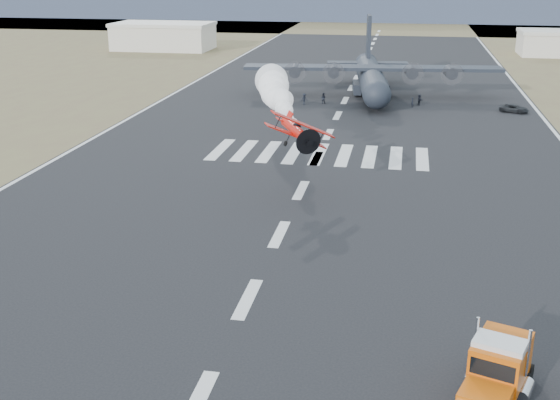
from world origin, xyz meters
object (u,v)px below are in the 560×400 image
(support_vehicle, at_px, (514,109))
(crew_a, at_px, (412,103))
(aerobatic_biplane, at_px, (296,131))
(transport_aircraft, at_px, (371,76))
(crew_c, at_px, (304,99))
(crew_e, at_px, (387,96))
(crew_h, at_px, (323,98))
(crew_g, at_px, (374,96))
(crew_b, at_px, (366,94))
(crew_d, at_px, (381,95))
(crew_f, at_px, (419,100))
(semi_truck, at_px, (497,372))
(hangar_left, at_px, (164,36))

(support_vehicle, xyz_separation_m, crew_a, (-15.03, 0.91, 0.20))
(aerobatic_biplane, bearing_deg, transport_aircraft, 69.69)
(crew_c, bearing_deg, crew_e, -17.34)
(transport_aircraft, distance_m, crew_h, 12.15)
(aerobatic_biplane, bearing_deg, crew_g, 68.17)
(crew_a, relative_size, crew_e, 0.83)
(aerobatic_biplane, distance_m, transport_aircraft, 55.91)
(aerobatic_biplane, relative_size, crew_c, 3.63)
(crew_b, bearing_deg, crew_e, -36.62)
(aerobatic_biplane, distance_m, crew_a, 46.95)
(crew_e, bearing_deg, crew_d, 117.74)
(support_vehicle, distance_m, crew_f, 14.30)
(aerobatic_biplane, height_order, crew_g, aerobatic_biplane)
(crew_b, height_order, crew_c, crew_b)
(semi_truck, bearing_deg, hangar_left, 134.88)
(crew_b, relative_size, crew_f, 1.07)
(crew_b, bearing_deg, semi_truck, -96.18)
(semi_truck, relative_size, transport_aircraft, 0.19)
(crew_a, relative_size, crew_b, 0.86)
(crew_b, bearing_deg, aerobatic_biplane, -108.40)
(transport_aircraft, height_order, crew_h, transport_aircraft)
(transport_aircraft, height_order, crew_a, transport_aircraft)
(aerobatic_biplane, xyz_separation_m, crew_c, (-5.77, 44.72, -5.48))
(crew_a, relative_size, crew_f, 0.92)
(semi_truck, xyz_separation_m, transport_aircraft, (-11.36, 87.32, 1.40))
(hangar_left, xyz_separation_m, crew_d, (57.71, -60.04, -2.57))
(support_vehicle, relative_size, crew_d, 2.51)
(crew_h, bearing_deg, crew_e, -158.76)
(hangar_left, distance_m, crew_d, 83.32)
(crew_a, bearing_deg, crew_c, -113.87)
(crew_f, bearing_deg, crew_b, 50.08)
(support_vehicle, xyz_separation_m, crew_e, (-19.09, 4.64, 0.35))
(semi_truck, relative_size, crew_d, 4.85)
(crew_h, bearing_deg, crew_d, -149.49)
(transport_aircraft, xyz_separation_m, crew_a, (7.04, -10.39, -2.39))
(crew_b, distance_m, crew_g, 1.52)
(transport_aircraft, distance_m, crew_g, 6.33)
(hangar_left, distance_m, support_vehicle, 102.10)
(crew_b, relative_size, crew_d, 1.08)
(crew_c, bearing_deg, crew_d, -10.23)
(crew_c, distance_m, crew_d, 13.05)
(semi_truck, height_order, crew_c, semi_truck)
(crew_e, bearing_deg, semi_truck, -92.78)
(hangar_left, xyz_separation_m, semi_truck, (67.11, -142.06, -1.63))
(support_vehicle, bearing_deg, crew_c, 110.70)
(hangar_left, bearing_deg, support_vehicle, -40.32)
(support_vehicle, xyz_separation_m, crew_d, (-20.10, 6.00, 0.26))
(aerobatic_biplane, relative_size, crew_d, 3.83)
(crew_b, bearing_deg, crew_g, -35.77)
(hangar_left, distance_m, crew_f, 89.67)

